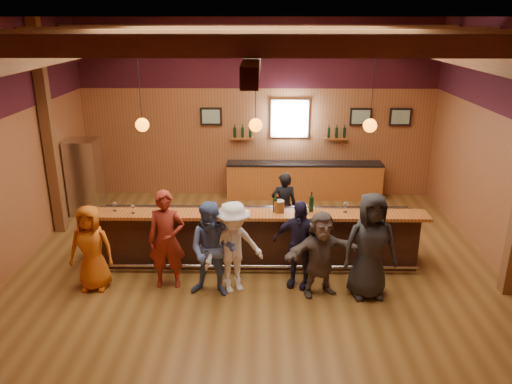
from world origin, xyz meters
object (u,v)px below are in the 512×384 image
customer_redvest (167,240)px  bartender (284,206)px  back_bar_cabinet (304,180)px  ice_bucket (279,206)px  bottle_a (275,205)px  customer_dark (370,246)px  customer_orange (91,248)px  bar_counter (257,235)px  customer_brown (321,254)px  stainless_fridge (85,177)px  customer_denim (213,250)px  customer_navy (299,244)px  customer_white (233,248)px

customer_redvest → bartender: bearing=40.2°
back_bar_cabinet → ice_bucket: 3.98m
bartender → bottle_a: bearing=78.4°
customer_dark → bartender: 2.65m
back_bar_cabinet → customer_orange: size_ratio=2.61×
back_bar_cabinet → bar_counter: bearing=-108.3°
customer_redvest → customer_brown: 2.64m
back_bar_cabinet → customer_brown: (-0.09, -4.81, 0.27)m
back_bar_cabinet → ice_bucket: bearing=-101.4°
bar_counter → customer_redvest: 1.87m
back_bar_cabinet → bartender: bartender is taller
stainless_fridge → ice_bucket: bearing=-30.9°
customer_denim → ice_bucket: (1.13, 1.03, 0.39)m
customer_dark → ice_bucket: bearing=140.3°
ice_bucket → bartender: bearing=83.3°
stainless_fridge → customer_dark: bearing=-31.9°
customer_brown → bartender: 2.30m
stainless_fridge → customer_dark: 7.08m
customer_redvest → customer_brown: size_ratio=1.17×
customer_orange → ice_bucket: bearing=14.8°
bartender → ice_bucket: size_ratio=6.80×
bar_counter → stainless_fridge: stainless_fridge is taller
back_bar_cabinet → customer_navy: size_ratio=2.52×
customer_brown → ice_bucket: 1.28m
stainless_fridge → customer_white: size_ratio=1.10×
stainless_fridge → bartender: size_ratio=1.22×
customer_denim → customer_brown: size_ratio=1.11×
customer_orange → stainless_fridge: bearing=110.1°
stainless_fridge → ice_bucket: stainless_fridge is taller
customer_brown → bottle_a: size_ratio=4.24×
customer_orange → customer_white: 2.44m
customer_dark → customer_navy: bearing=159.7°
customer_orange → customer_navy: bearing=2.3°
customer_orange → customer_navy: 3.56m
customer_white → customer_navy: customer_white is taller
customer_orange → customer_dark: 4.72m
customer_navy → bartender: customer_navy is taller
bar_counter → stainless_fridge: (-4.12, 2.45, 0.38)m
customer_orange → customer_white: bearing=-1.2°
customer_white → customer_dark: (2.27, -0.12, 0.10)m
bartender → ice_bucket: 1.36m
customer_orange → customer_navy: customer_navy is taller
customer_white → bottle_a: customer_white is taller
bar_counter → ice_bucket: bearing=-32.5°
customer_orange → ice_bucket: size_ratio=7.06×
customer_redvest → customer_navy: size_ratio=1.11×
customer_navy → ice_bucket: customer_navy is taller
customer_brown → customer_dark: (0.80, -0.04, 0.17)m
customer_orange → customer_brown: size_ratio=1.02×
customer_navy → customer_orange: bearing=-157.8°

